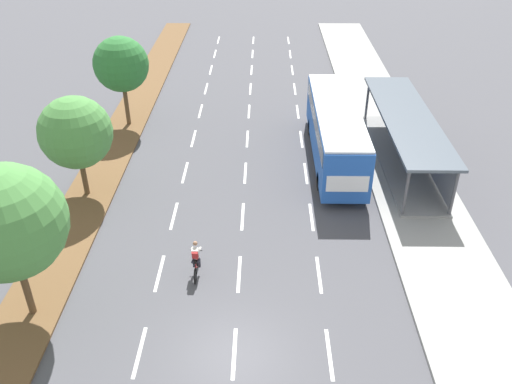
{
  "coord_description": "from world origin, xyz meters",
  "views": [
    {
      "loc": [
        0.98,
        -13.43,
        15.48
      ],
      "look_at": [
        0.68,
        9.45,
        1.2
      ],
      "focal_mm": 37.64,
      "sensor_mm": 36.0,
      "label": 1
    }
  ],
  "objects_px": {
    "cyclist": "(196,260)",
    "median_tree_third": "(121,64)",
    "bus_shelter": "(410,134)",
    "median_tree_nearest": "(6,223)",
    "bus": "(336,128)",
    "median_tree_second": "(76,133)"
  },
  "relations": [
    {
      "from": "cyclist",
      "to": "median_tree_third",
      "type": "distance_m",
      "value": 16.92
    },
    {
      "from": "bus_shelter",
      "to": "cyclist",
      "type": "relative_size",
      "value": 6.93
    },
    {
      "from": "bus_shelter",
      "to": "median_tree_third",
      "type": "bearing_deg",
      "value": 164.26
    },
    {
      "from": "bus_shelter",
      "to": "median_tree_nearest",
      "type": "distance_m",
      "value": 21.97
    },
    {
      "from": "median_tree_third",
      "to": "bus",
      "type": "bearing_deg",
      "value": -19.33
    },
    {
      "from": "cyclist",
      "to": "bus_shelter",
      "type": "bearing_deg",
      "value": 42.33
    },
    {
      "from": "bus_shelter",
      "to": "cyclist",
      "type": "bearing_deg",
      "value": -137.67
    },
    {
      "from": "bus_shelter",
      "to": "cyclist",
      "type": "distance_m",
      "value": 15.42
    },
    {
      "from": "bus",
      "to": "median_tree_third",
      "type": "relative_size",
      "value": 1.91
    },
    {
      "from": "bus_shelter",
      "to": "median_tree_third",
      "type": "distance_m",
      "value": 18.48
    },
    {
      "from": "median_tree_second",
      "to": "bus_shelter",
      "type": "bearing_deg",
      "value": 12.33
    },
    {
      "from": "bus_shelter",
      "to": "median_tree_third",
      "type": "height_order",
      "value": "median_tree_third"
    },
    {
      "from": "cyclist",
      "to": "median_tree_third",
      "type": "height_order",
      "value": "median_tree_third"
    },
    {
      "from": "median_tree_nearest",
      "to": "bus",
      "type": "bearing_deg",
      "value": 44.45
    },
    {
      "from": "median_tree_second",
      "to": "median_tree_third",
      "type": "relative_size",
      "value": 0.92
    },
    {
      "from": "bus",
      "to": "median_tree_third",
      "type": "xyz_separation_m",
      "value": [
        -13.36,
        4.69,
        2.19
      ]
    },
    {
      "from": "bus_shelter",
      "to": "bus",
      "type": "xyz_separation_m",
      "value": [
        -4.28,
        0.28,
        0.2
      ]
    },
    {
      "from": "median_tree_nearest",
      "to": "median_tree_second",
      "type": "bearing_deg",
      "value": 92.18
    },
    {
      "from": "bus_shelter",
      "to": "median_tree_second",
      "type": "bearing_deg",
      "value": -167.67
    },
    {
      "from": "median_tree_third",
      "to": "cyclist",
      "type": "bearing_deg",
      "value": -67.76
    },
    {
      "from": "median_tree_third",
      "to": "bus_shelter",
      "type": "bearing_deg",
      "value": -15.74
    },
    {
      "from": "bus_shelter",
      "to": "median_tree_nearest",
      "type": "relative_size",
      "value": 1.94
    }
  ]
}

